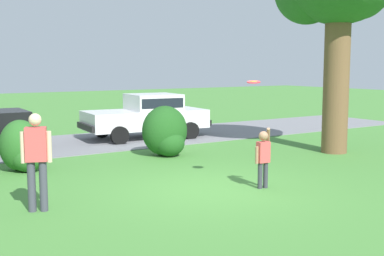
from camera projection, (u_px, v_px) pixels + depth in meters
ground_plane at (212, 189)px, 10.59m from camera, size 80.00×80.00×0.00m
driveway_strip at (82, 143)px, 16.79m from camera, size 28.00×4.40×0.02m
shrub_centre_left at (22, 149)px, 12.33m from camera, size 1.00×1.08×1.26m
shrub_centre at (166, 133)px, 14.44m from camera, size 1.34×1.21×1.43m
parked_sedan at (148, 114)px, 17.91m from camera, size 4.54×2.38×1.56m
child_thrower at (263, 155)px, 10.58m from camera, size 0.46×0.25×1.29m
frisbee at (254, 82)px, 10.50m from camera, size 0.28×0.28×0.07m
adult_onlooker at (36, 157)px, 8.87m from camera, size 0.50×0.34×1.74m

